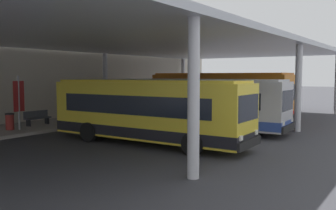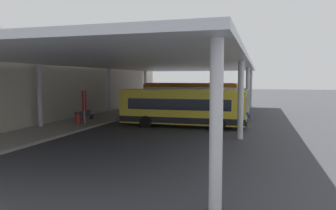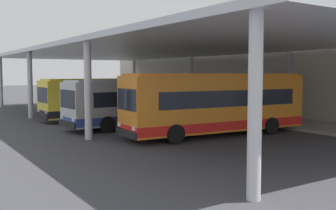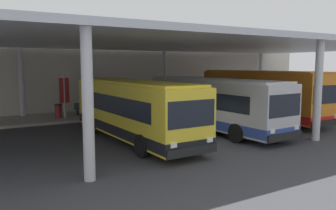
{
  "view_description": "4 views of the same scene",
  "coord_description": "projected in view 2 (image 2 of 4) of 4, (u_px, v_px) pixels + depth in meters",
  "views": [
    {
      "loc": [
        -16.42,
        -8.57,
        3.4
      ],
      "look_at": [
        3.08,
        4.9,
        1.47
      ],
      "focal_mm": 39.2,
      "sensor_mm": 36.0,
      "label": 1
    },
    {
      "loc": [
        -27.73,
        -3.72,
        4.07
      ],
      "look_at": [
        2.87,
        5.24,
        1.4
      ],
      "focal_mm": 33.53,
      "sensor_mm": 36.0,
      "label": 2
    },
    {
      "loc": [
        26.34,
        -10.46,
        3.56
      ],
      "look_at": [
        6.48,
        2.43,
        1.68
      ],
      "focal_mm": 42.3,
      "sensor_mm": 36.0,
      "label": 3
    },
    {
      "loc": [
        -9.64,
        -13.67,
        4.0
      ],
      "look_at": [
        1.65,
        5.32,
        1.36
      ],
      "focal_mm": 36.16,
      "sensor_mm": 36.0,
      "label": 4
    }
  ],
  "objects": [
    {
      "name": "trash_bin",
      "position": [
        78.0,
        118.0,
        27.15
      ],
      "size": [
        0.52,
        0.52,
        0.98
      ],
      "color": "maroon",
      "rests_on": "platform_kerb"
    },
    {
      "name": "canopy_shelter",
      "position": [
        157.0,
        65.0,
        29.0
      ],
      "size": [
        40.0,
        17.0,
        5.55
      ],
      "color": "silver",
      "rests_on": "ground"
    },
    {
      "name": "ground_plane",
      "position": [
        215.0,
        125.0,
        27.9
      ],
      "size": [
        200.0,
        200.0,
        0.0
      ],
      "primitive_type": "plane",
      "color": "#3D3D42"
    },
    {
      "name": "bus_middle_bay",
      "position": [
        191.0,
        97.0,
        37.42
      ],
      "size": [
        3.2,
        11.46,
        3.57
      ],
      "color": "orange",
      "rests_on": "ground"
    },
    {
      "name": "banner_sign",
      "position": [
        84.0,
        103.0,
        27.28
      ],
      "size": [
        0.7,
        0.12,
        3.2
      ],
      "color": "#B2B2B7",
      "rests_on": "platform_kerb"
    },
    {
      "name": "bus_second_bay",
      "position": [
        195.0,
        103.0,
        31.51
      ],
      "size": [
        3.07,
        10.64,
        3.17
      ],
      "color": "#B7B7BC",
      "rests_on": "ground"
    },
    {
      "name": "bench_waiting",
      "position": [
        87.0,
        115.0,
        29.4
      ],
      "size": [
        1.8,
        0.45,
        0.92
      ],
      "color": "#4C515B",
      "rests_on": "platform_kerb"
    },
    {
      "name": "platform_kerb",
      "position": [
        97.0,
        119.0,
        31.18
      ],
      "size": [
        42.0,
        4.5,
        0.18
      ],
      "primitive_type": "cube",
      "color": "#A39E93",
      "rests_on": "ground"
    },
    {
      "name": "station_building_facade",
      "position": [
        68.0,
        80.0,
        31.78
      ],
      "size": [
        48.0,
        1.6,
        7.81
      ],
      "primitive_type": "cube",
      "color": "beige",
      "rests_on": "ground"
    },
    {
      "name": "bus_nearest_bay",
      "position": [
        183.0,
        107.0,
        26.4
      ],
      "size": [
        2.94,
        10.6,
        3.17
      ],
      "color": "yellow",
      "rests_on": "ground"
    }
  ]
}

